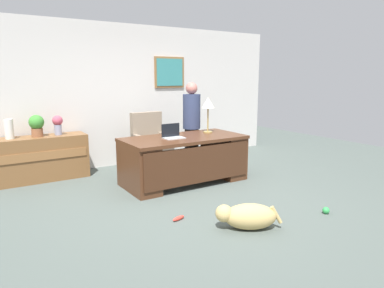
{
  "coord_description": "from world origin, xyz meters",
  "views": [
    {
      "loc": [
        -2.57,
        -3.95,
        1.72
      ],
      "look_at": [
        0.14,
        0.3,
        0.75
      ],
      "focal_mm": 32.98,
      "sensor_mm": 36.0,
      "label": 1
    }
  ],
  "objects": [
    {
      "name": "ground_plane",
      "position": [
        0.0,
        0.0,
        0.0
      ],
      "size": [
        12.0,
        12.0,
        0.0
      ],
      "primitive_type": "plane",
      "color": "#4C5651"
    },
    {
      "name": "person_standing",
      "position": [
        0.89,
        1.48,
        0.83
      ],
      "size": [
        0.32,
        0.32,
        1.61
      ],
      "color": "#262323",
      "rests_on": "ground_plane"
    },
    {
      "name": "armchair",
      "position": [
        0.22,
        1.85,
        0.48
      ],
      "size": [
        0.6,
        0.59,
        1.07
      ],
      "color": "gray",
      "rests_on": "ground_plane"
    },
    {
      "name": "desk",
      "position": [
        0.33,
        0.82,
        0.42
      ],
      "size": [
        1.97,
        0.96,
        0.76
      ],
      "color": "#4C2B19",
      "rests_on": "ground_plane"
    },
    {
      "name": "desk_lamp",
      "position": [
        0.91,
        0.99,
        1.24
      ],
      "size": [
        0.22,
        0.22,
        0.61
      ],
      "color": "#9E8447",
      "rests_on": "desk"
    },
    {
      "name": "vase_with_flowers",
      "position": [
        -1.31,
        2.25,
        0.93
      ],
      "size": [
        0.17,
        0.17,
        0.33
      ],
      "color": "#8E92AE",
      "rests_on": "credenza"
    },
    {
      "name": "dog_toy_bone",
      "position": [
        -0.54,
        -0.46,
        0.03
      ],
      "size": [
        0.19,
        0.1,
        0.05
      ],
      "primitive_type": "ellipsoid",
      "rotation": [
        0.0,
        0.0,
        3.4
      ],
      "color": "#E53F33",
      "rests_on": "ground_plane"
    },
    {
      "name": "laptop",
      "position": [
        0.12,
        0.85,
        0.81
      ],
      "size": [
        0.32,
        0.22,
        0.22
      ],
      "color": "#B2B5BA",
      "rests_on": "desk"
    },
    {
      "name": "back_wall",
      "position": [
        0.01,
        2.6,
        1.35
      ],
      "size": [
        7.0,
        0.16,
        2.7
      ],
      "color": "silver",
      "rests_on": "ground_plane"
    },
    {
      "name": "dog_lying",
      "position": [
        -0.01,
        -1.1,
        0.16
      ],
      "size": [
        0.69,
        0.57,
        0.3
      ],
      "color": "tan",
      "rests_on": "ground_plane"
    },
    {
      "name": "potted_plant",
      "position": [
        -1.64,
        2.25,
        0.94
      ],
      "size": [
        0.24,
        0.24,
        0.36
      ],
      "color": "brown",
      "rests_on": "credenza"
    },
    {
      "name": "credenza",
      "position": [
        -1.63,
        2.25,
        0.37
      ],
      "size": [
        1.51,
        0.5,
        0.74
      ],
      "color": "brown",
      "rests_on": "ground_plane"
    },
    {
      "name": "vase_empty",
      "position": [
        -2.05,
        2.25,
        0.9
      ],
      "size": [
        0.14,
        0.14,
        0.32
      ],
      "primitive_type": "cylinder",
      "color": "silver",
      "rests_on": "credenza"
    },
    {
      "name": "dog_toy_ball",
      "position": [
        1.15,
        -1.3,
        0.04
      ],
      "size": [
        0.09,
        0.09,
        0.09
      ],
      "primitive_type": "sphere",
      "color": "green",
      "rests_on": "ground_plane"
    }
  ]
}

